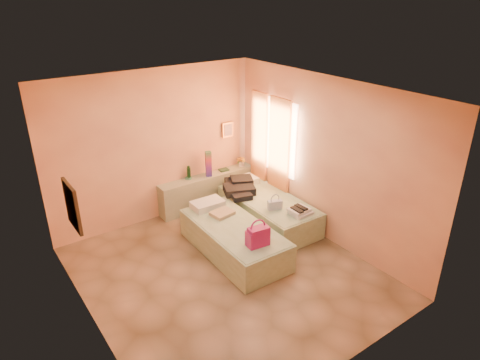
{
  "coord_description": "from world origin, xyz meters",
  "views": [
    {
      "loc": [
        -2.99,
        -4.53,
        4.03
      ],
      "look_at": [
        0.87,
        0.85,
        1.04
      ],
      "focal_mm": 32.0,
      "sensor_mm": 36.0,
      "label": 1
    }
  ],
  "objects_px": {
    "magenta_handbag": "(258,236)",
    "blue_handbag": "(275,205)",
    "water_bottle": "(189,173)",
    "green_book": "(224,170)",
    "towel_stack": "(301,211)",
    "bed_left": "(234,239)",
    "bed_right": "(268,211)",
    "flower_vase": "(241,161)",
    "headboard_ledge": "(208,190)"
  },
  "relations": [
    {
      "from": "green_book",
      "to": "blue_handbag",
      "type": "relative_size",
      "value": 0.75
    },
    {
      "from": "headboard_ledge",
      "to": "towel_stack",
      "type": "xyz_separation_m",
      "value": [
        0.61,
        -2.03,
        0.23
      ]
    },
    {
      "from": "towel_stack",
      "to": "green_book",
      "type": "bearing_deg",
      "value": 95.87
    },
    {
      "from": "green_book",
      "to": "magenta_handbag",
      "type": "bearing_deg",
      "value": -107.7
    },
    {
      "from": "bed_left",
      "to": "towel_stack",
      "type": "xyz_separation_m",
      "value": [
        1.16,
        -0.33,
        0.3
      ]
    },
    {
      "from": "bed_left",
      "to": "flower_vase",
      "type": "height_order",
      "value": "flower_vase"
    },
    {
      "from": "green_book",
      "to": "flower_vase",
      "type": "bearing_deg",
      "value": 3.38
    },
    {
      "from": "green_book",
      "to": "flower_vase",
      "type": "xyz_separation_m",
      "value": [
        0.43,
        -0.01,
        0.1
      ]
    },
    {
      "from": "flower_vase",
      "to": "towel_stack",
      "type": "distance_m",
      "value": 2.05
    },
    {
      "from": "bed_right",
      "to": "magenta_handbag",
      "type": "xyz_separation_m",
      "value": [
        -1.11,
        -1.09,
        0.41
      ]
    },
    {
      "from": "headboard_ledge",
      "to": "towel_stack",
      "type": "height_order",
      "value": "headboard_ledge"
    },
    {
      "from": "bed_right",
      "to": "blue_handbag",
      "type": "xyz_separation_m",
      "value": [
        -0.16,
        -0.36,
        0.33
      ]
    },
    {
      "from": "magenta_handbag",
      "to": "water_bottle",
      "type": "bearing_deg",
      "value": 91.8
    },
    {
      "from": "water_bottle",
      "to": "flower_vase",
      "type": "relative_size",
      "value": 1.05
    },
    {
      "from": "bed_right",
      "to": "towel_stack",
      "type": "distance_m",
      "value": 0.82
    },
    {
      "from": "headboard_ledge",
      "to": "green_book",
      "type": "distance_m",
      "value": 0.52
    },
    {
      "from": "green_book",
      "to": "bed_left",
      "type": "bearing_deg",
      "value": -114.36
    },
    {
      "from": "water_bottle",
      "to": "green_book",
      "type": "height_order",
      "value": "water_bottle"
    },
    {
      "from": "flower_vase",
      "to": "magenta_handbag",
      "type": "distance_m",
      "value": 2.75
    },
    {
      "from": "blue_handbag",
      "to": "magenta_handbag",
      "type": "bearing_deg",
      "value": -121.62
    },
    {
      "from": "flower_vase",
      "to": "magenta_handbag",
      "type": "bearing_deg",
      "value": -120.74
    },
    {
      "from": "water_bottle",
      "to": "green_book",
      "type": "relative_size",
      "value": 1.35
    },
    {
      "from": "green_book",
      "to": "magenta_handbag",
      "type": "relative_size",
      "value": 0.56
    },
    {
      "from": "bed_left",
      "to": "bed_right",
      "type": "distance_m",
      "value": 1.16
    },
    {
      "from": "towel_stack",
      "to": "magenta_handbag",
      "type": "bearing_deg",
      "value": -164.26
    },
    {
      "from": "bed_right",
      "to": "magenta_handbag",
      "type": "bearing_deg",
      "value": -133.89
    },
    {
      "from": "magenta_handbag",
      "to": "towel_stack",
      "type": "xyz_separation_m",
      "value": [
        1.19,
        0.34,
        -0.11
      ]
    },
    {
      "from": "bed_left",
      "to": "water_bottle",
      "type": "xyz_separation_m",
      "value": [
        0.19,
        1.78,
        0.53
      ]
    },
    {
      "from": "headboard_ledge",
      "to": "bed_left",
      "type": "xyz_separation_m",
      "value": [
        -0.55,
        -1.7,
        -0.08
      ]
    },
    {
      "from": "green_book",
      "to": "blue_handbag",
      "type": "xyz_separation_m",
      "value": [
        -0.03,
        -1.64,
        -0.09
      ]
    },
    {
      "from": "bed_left",
      "to": "bed_right",
      "type": "xyz_separation_m",
      "value": [
        1.08,
        0.43,
        0.0
      ]
    },
    {
      "from": "headboard_ledge",
      "to": "bed_left",
      "type": "distance_m",
      "value": 1.79
    },
    {
      "from": "water_bottle",
      "to": "flower_vase",
      "type": "height_order",
      "value": "water_bottle"
    },
    {
      "from": "headboard_ledge",
      "to": "bed_right",
      "type": "bearing_deg",
      "value": -67.56
    },
    {
      "from": "bed_right",
      "to": "towel_stack",
      "type": "xyz_separation_m",
      "value": [
        0.08,
        -0.76,
        0.3
      ]
    },
    {
      "from": "water_bottle",
      "to": "magenta_handbag",
      "type": "bearing_deg",
      "value": -95.01
    },
    {
      "from": "water_bottle",
      "to": "towel_stack",
      "type": "distance_m",
      "value": 2.33
    },
    {
      "from": "green_book",
      "to": "blue_handbag",
      "type": "bearing_deg",
      "value": -86.44
    },
    {
      "from": "bed_left",
      "to": "blue_handbag",
      "type": "bearing_deg",
      "value": 5.61
    },
    {
      "from": "bed_right",
      "to": "water_bottle",
      "type": "bearing_deg",
      "value": 124.97
    },
    {
      "from": "headboard_ledge",
      "to": "bed_left",
      "type": "height_order",
      "value": "headboard_ledge"
    },
    {
      "from": "headboard_ledge",
      "to": "towel_stack",
      "type": "relative_size",
      "value": 5.86
    },
    {
      "from": "water_bottle",
      "to": "flower_vase",
      "type": "distance_m",
      "value": 1.19
    },
    {
      "from": "green_book",
      "to": "towel_stack",
      "type": "xyz_separation_m",
      "value": [
        0.21,
        -2.04,
        -0.12
      ]
    },
    {
      "from": "water_bottle",
      "to": "towel_stack",
      "type": "relative_size",
      "value": 0.71
    },
    {
      "from": "green_book",
      "to": "water_bottle",
      "type": "bearing_deg",
      "value": 179.67
    },
    {
      "from": "bed_right",
      "to": "water_bottle",
      "type": "distance_m",
      "value": 1.7
    },
    {
      "from": "water_bottle",
      "to": "blue_handbag",
      "type": "bearing_deg",
      "value": -66.83
    },
    {
      "from": "blue_handbag",
      "to": "towel_stack",
      "type": "distance_m",
      "value": 0.46
    },
    {
      "from": "magenta_handbag",
      "to": "blue_handbag",
      "type": "distance_m",
      "value": 1.2
    }
  ]
}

